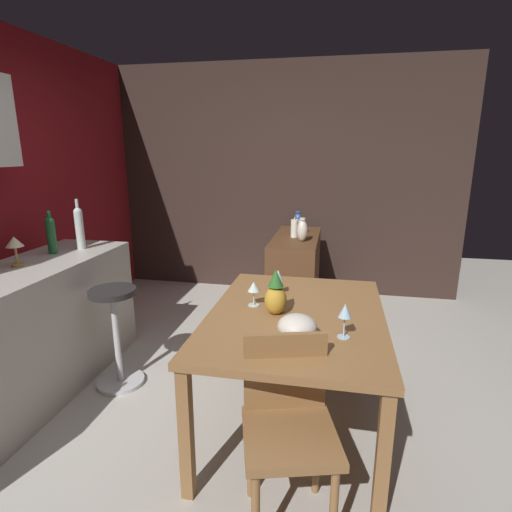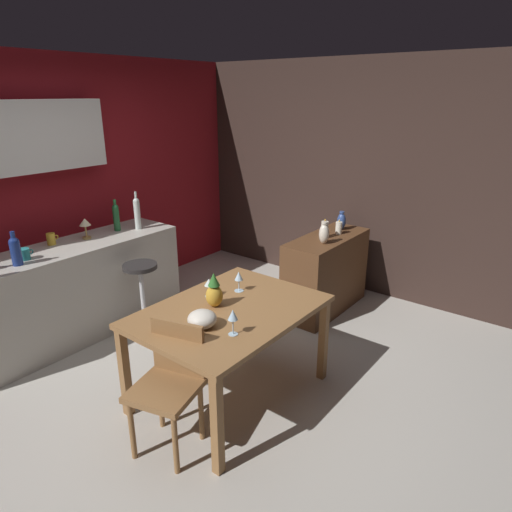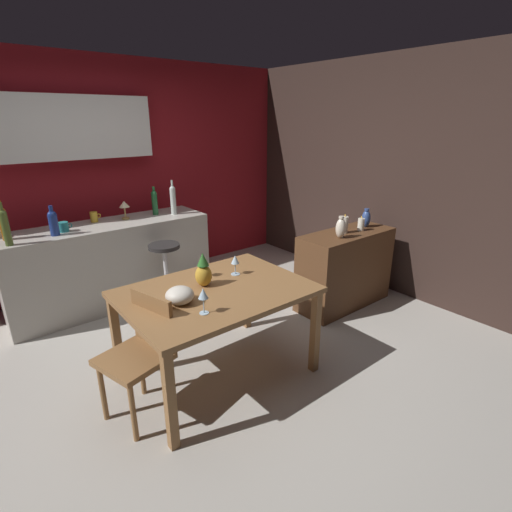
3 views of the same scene
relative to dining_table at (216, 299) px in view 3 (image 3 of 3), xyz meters
The scene contains 25 objects.
ground_plane 0.73m from the dining_table, 89.16° to the left, with size 9.00×9.00×0.00m, color #B7B2A8.
wall_kitchen_back 2.51m from the dining_table, 91.36° to the left, with size 5.20×0.33×2.60m.
wall_side_right 2.71m from the dining_table, 13.63° to the left, with size 0.10×4.40×2.60m, color #33231E.
dining_table is the anchor object (origin of this frame).
kitchen_counter 1.82m from the dining_table, 95.65° to the left, with size 2.10×0.60×0.90m, color #B2ADA3.
sideboard_cabinet 1.79m from the dining_table, ahead, with size 1.10×0.44×0.82m, color #56351E.
chair_near_window 0.65m from the dining_table, behind, with size 0.49×0.49×0.85m.
bar_stool 1.33m from the dining_table, 80.82° to the left, with size 0.34×0.34×0.72m.
wine_glass_left 0.43m from the dining_table, 134.64° to the right, with size 0.07×0.07×0.18m.
wine_glass_right 0.38m from the dining_table, 27.12° to the left, with size 0.07×0.07×0.17m.
wine_glass_center 0.33m from the dining_table, 74.52° to the left, with size 0.07×0.07×0.15m.
pineapple_centerpiece 0.23m from the dining_table, 103.29° to the left, with size 0.13×0.13×0.26m.
fruit_bowl 0.34m from the dining_table, behind, with size 0.20×0.20×0.12m, color beige.
wine_bottle_cobalt 1.85m from the dining_table, 112.50° to the left, with size 0.08×0.08×0.28m.
wine_bottle_olive 1.97m from the dining_table, 124.10° to the left, with size 0.06×0.06×0.38m.
wine_bottle_amber 2.14m from the dining_table, 120.70° to the left, with size 0.07×0.07×0.36m.
wine_bottle_clear 1.88m from the dining_table, 71.67° to the left, with size 0.06×0.06×0.39m.
wine_bottle_green 1.94m from the dining_table, 77.72° to the left, with size 0.07×0.07×0.32m.
cup_teal 1.88m from the dining_table, 108.79° to the left, with size 0.13×0.09×0.10m.
cup_mustard 1.99m from the dining_table, 97.19° to the left, with size 0.11×0.08×0.11m.
counter_lamp 1.90m from the dining_table, 88.34° to the left, with size 0.11×0.11×0.20m.
pillar_candle_tall 1.94m from the dining_table, ahead, with size 0.07×0.07×0.16m.
pillar_candle_short 1.74m from the dining_table, ahead, with size 0.07×0.07×0.20m.
vase_ceramic_ivory 1.57m from the dining_table, ahead, with size 0.10×0.10×0.22m.
vase_ceramic_blue 2.10m from the dining_table, ahead, with size 0.09×0.09×0.20m.
Camera 3 is at (-1.41, -2.55, 1.95)m, focal length 27.05 mm.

